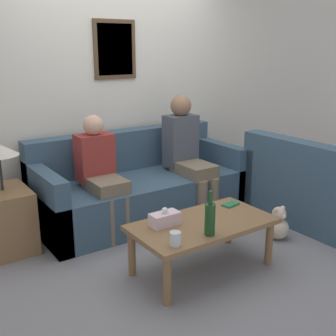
# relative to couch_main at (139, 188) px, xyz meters

# --- Properties ---
(ground_plane) EXTENTS (16.00, 16.00, 0.00)m
(ground_plane) POSITION_rel_couch_main_xyz_m (0.00, -0.54, -0.30)
(ground_plane) COLOR gray
(wall_back) EXTENTS (9.00, 0.08, 2.60)m
(wall_back) POSITION_rel_couch_main_xyz_m (0.00, 0.49, 1.00)
(wall_back) COLOR silver
(wall_back) RESTS_ON ground_plane
(couch_main) EXTENTS (2.17, 0.92, 0.87)m
(couch_main) POSITION_rel_couch_main_xyz_m (0.00, 0.00, 0.00)
(couch_main) COLOR #385166
(couch_main) RESTS_ON ground_plane
(couch_side) EXTENTS (0.92, 1.53, 0.87)m
(couch_side) POSITION_rel_couch_main_xyz_m (1.44, -1.23, 0.00)
(couch_side) COLOR #385166
(couch_side) RESTS_ON ground_plane
(coffee_table) EXTENTS (1.13, 0.61, 0.41)m
(coffee_table) POSITION_rel_couch_main_xyz_m (-0.17, -1.27, 0.06)
(coffee_table) COLOR olive
(coffee_table) RESTS_ON ground_plane
(wine_bottle) EXTENTS (0.08, 0.08, 0.34)m
(wine_bottle) POSITION_rel_couch_main_xyz_m (-0.28, -1.48, 0.24)
(wine_bottle) COLOR #19421E
(wine_bottle) RESTS_ON coffee_table
(drinking_glass) EXTENTS (0.08, 0.08, 0.10)m
(drinking_glass) POSITION_rel_couch_main_xyz_m (-0.59, -1.48, 0.16)
(drinking_glass) COLOR silver
(drinking_glass) RESTS_ON coffee_table
(book_stack) EXTENTS (0.16, 0.11, 0.02)m
(book_stack) POSITION_rel_couch_main_xyz_m (0.25, -1.13, 0.12)
(book_stack) COLOR #237547
(book_stack) RESTS_ON coffee_table
(tissue_box) EXTENTS (0.23, 0.12, 0.15)m
(tissue_box) POSITION_rel_couch_main_xyz_m (-0.45, -1.15, 0.16)
(tissue_box) COLOR silver
(tissue_box) RESTS_ON coffee_table
(person_left) EXTENTS (0.34, 0.60, 1.12)m
(person_left) POSITION_rel_couch_main_xyz_m (-0.50, -0.16, 0.31)
(person_left) COLOR #756651
(person_left) RESTS_ON ground_plane
(person_right) EXTENTS (0.34, 0.64, 1.24)m
(person_right) POSITION_rel_couch_main_xyz_m (0.50, -0.17, 0.37)
(person_right) COLOR #756651
(person_right) RESTS_ON ground_plane
(teddy_bear) EXTENTS (0.20, 0.20, 0.32)m
(teddy_bear) POSITION_rel_couch_main_xyz_m (0.76, -1.23, -0.16)
(teddy_bear) COLOR beige
(teddy_bear) RESTS_ON ground_plane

